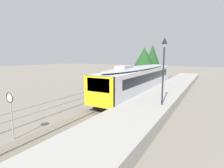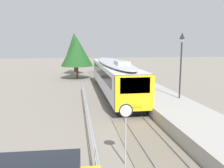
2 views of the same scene
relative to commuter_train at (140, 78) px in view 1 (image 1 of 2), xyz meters
name	(u,v)px [view 1 (image 1 of 2)]	position (x,y,z in m)	size (l,w,h in m)	color
ground_plane	(93,102)	(-3.00, -5.97, -2.15)	(160.00, 160.00, 0.00)	gray
track_rails	(118,105)	(0.00, -5.97, -2.11)	(3.20, 60.00, 0.14)	slate
commuter_train	(140,78)	(0.00, 0.00, 0.00)	(2.82, 19.09, 3.74)	silver
station_platform	(150,106)	(3.25, -5.97, -1.70)	(3.90, 60.00, 0.90)	#A8A59E
platform_lamp_mid_platform	(164,59)	(4.47, -6.82, 2.48)	(0.34, 0.34, 5.35)	#232328
speed_limit_sign	(10,104)	(-1.93, -15.40, -0.02)	(0.61, 0.10, 2.81)	#9EA0A5
tree_behind_carpark	(152,57)	(-4.17, 18.70, 2.66)	(3.85, 3.85, 7.50)	brown
tree_behind_station_far	(144,59)	(-3.81, 12.16, 2.13)	(4.92, 4.92, 6.53)	brown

